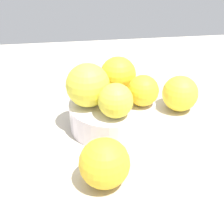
% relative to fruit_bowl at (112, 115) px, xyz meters
% --- Properties ---
extents(ground_plane, '(1.10, 1.10, 0.02)m').
position_rel_fruit_bowl_xyz_m(ground_plane, '(0.00, 0.00, -0.04)').
color(ground_plane, '#BCB29E').
extents(fruit_bowl, '(0.18, 0.18, 0.06)m').
position_rel_fruit_bowl_xyz_m(fruit_bowl, '(0.00, 0.00, 0.00)').
color(fruit_bowl, silver).
rests_on(fruit_bowl, ground_plane).
extents(orange_in_bowl_0, '(0.08, 0.08, 0.08)m').
position_rel_fruit_bowl_xyz_m(orange_in_bowl_0, '(0.02, 0.05, 0.07)').
color(orange_in_bowl_0, yellow).
rests_on(orange_in_bowl_0, fruit_bowl).
extents(orange_in_bowl_1, '(0.07, 0.07, 0.07)m').
position_rel_fruit_bowl_xyz_m(orange_in_bowl_1, '(0.00, -0.05, 0.06)').
color(orange_in_bowl_1, yellow).
rests_on(orange_in_bowl_1, fruit_bowl).
extents(orange_in_bowl_2, '(0.06, 0.06, 0.06)m').
position_rel_fruit_bowl_xyz_m(orange_in_bowl_2, '(0.06, -0.01, 0.06)').
color(orange_in_bowl_2, yellow).
rests_on(orange_in_bowl_2, fruit_bowl).
extents(orange_in_bowl_3, '(0.09, 0.09, 0.09)m').
position_rel_fruit_bowl_xyz_m(orange_in_bowl_3, '(-0.05, -0.00, 0.07)').
color(orange_in_bowl_3, yellow).
rests_on(orange_in_bowl_3, fruit_bowl).
extents(orange_loose_0, '(0.08, 0.08, 0.08)m').
position_rel_fruit_bowl_xyz_m(orange_loose_0, '(-0.03, -0.17, 0.02)').
color(orange_loose_0, yellow).
rests_on(orange_loose_0, ground_plane).
extents(orange_loose_1, '(0.08, 0.08, 0.08)m').
position_rel_fruit_bowl_xyz_m(orange_loose_1, '(0.16, 0.05, 0.01)').
color(orange_loose_1, yellow).
rests_on(orange_loose_1, ground_plane).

